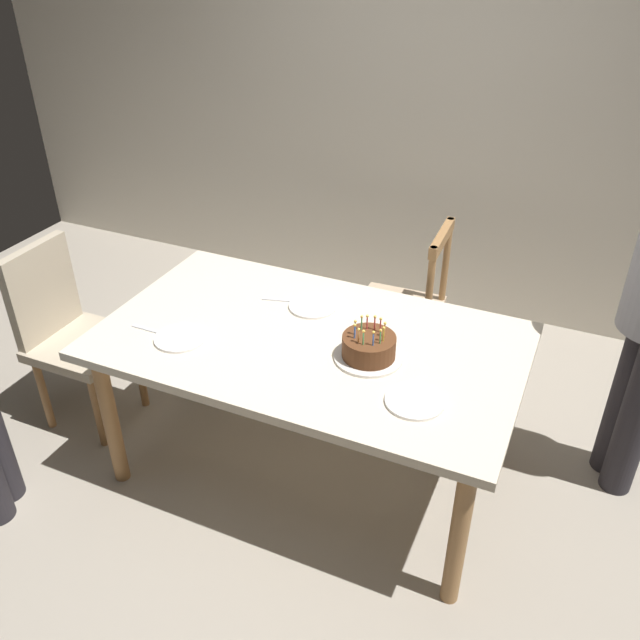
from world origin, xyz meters
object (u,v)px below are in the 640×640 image
Objects in this scene: dining_table at (309,353)px; chair_spindle_back at (402,311)px; plate_near_celebrant at (180,338)px; plate_far_side at (313,306)px; plate_near_guest at (415,401)px; chair_upholstered at (67,327)px; birthday_cake at (369,348)px.

chair_spindle_back reaches higher than dining_table.
plate_far_side is (0.40, 0.47, 0.00)m from plate_near_celebrant.
chair_spindle_back reaches higher than plate_near_guest.
plate_near_celebrant is at bearing -130.71° from plate_far_side.
plate_near_guest is at bearing 0.00° from plate_near_celebrant.
plate_near_guest is at bearing -4.13° from chair_upholstered.
plate_near_celebrant is 1.02m from plate_near_guest.
plate_near_guest is (0.53, -0.23, 0.09)m from dining_table.
dining_table is 8.09× the size of plate_far_side.
chair_spindle_back is at bearing 109.24° from plate_near_guest.
dining_table is 1.87× the size of chair_spindle_back.
birthday_cake is at bearing 2.33° from chair_upholstered.
dining_table is at bearing 172.24° from birthday_cake.
chair_spindle_back is 1.00× the size of chair_upholstered.
plate_near_celebrant is at bearing -165.83° from birthday_cake.
birthday_cake reaches higher than plate_near_celebrant.
plate_near_celebrant is 1.29m from chair_spindle_back.
birthday_cake reaches higher than dining_table.
dining_table is at bearing 4.55° from chair_upholstered.
plate_far_side is at bearing 15.70° from chair_upholstered.
plate_near_guest is 0.23× the size of chair_spindle_back.
chair_upholstered reaches higher than plate_near_celebrant.
chair_spindle_back is (-0.12, 0.88, -0.34)m from birthday_cake.
plate_near_guest is (1.02, 0.00, 0.00)m from plate_near_celebrant.
birthday_cake is 1.27× the size of plate_near_celebrant.
chair_spindle_back reaches higher than birthday_cake.
chair_spindle_back is (0.16, 0.84, -0.22)m from dining_table.
dining_table is 0.31m from birthday_cake.
chair_spindle_back is (0.25, 0.61, -0.30)m from plate_far_side.
plate_far_side is 0.72m from chair_spindle_back.
plate_far_side reaches higher than dining_table.
plate_far_side is at bearing 143.75° from birthday_cake.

